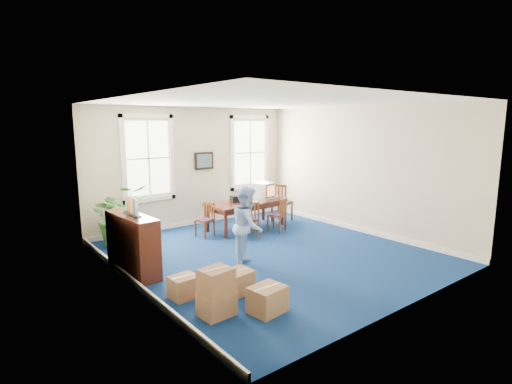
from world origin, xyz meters
TOP-DOWN VIEW (x-y plane):
  - floor at (0.00, 0.00)m, footprint 6.50×6.50m
  - ceiling at (0.00, 0.00)m, footprint 6.50×6.50m
  - wall_back at (0.00, 3.25)m, footprint 6.50×0.00m
  - wall_front at (0.00, -3.25)m, footprint 6.50×0.00m
  - wall_left at (-3.00, 0.00)m, footprint 0.00×6.50m
  - wall_right at (3.00, 0.00)m, footprint 0.00×6.50m
  - baseboard_back at (0.00, 3.22)m, footprint 6.00×0.04m
  - baseboard_left at (-2.97, 0.00)m, footprint 0.04×6.50m
  - baseboard_right at (2.97, 0.00)m, footprint 0.04×6.50m
  - window_left at (-1.30, 3.23)m, footprint 1.40×0.12m
  - window_right at (1.90, 3.23)m, footprint 1.40×0.12m
  - wall_picture at (0.30, 3.20)m, footprint 0.58×0.06m
  - conference_table at (0.84, 1.98)m, footprint 2.22×1.12m
  - crt_tv at (1.47, 2.03)m, footprint 0.60×0.63m
  - game_console at (1.77, 1.98)m, footprint 0.22×0.26m
  - equipment_bag at (0.59, 2.03)m, footprint 0.40×0.30m
  - chair_near_left at (0.39, 1.24)m, footprint 0.54×0.54m
  - chair_near_right at (1.28, 1.24)m, footprint 0.52×0.52m
  - chair_end_left at (-0.44, 1.98)m, footprint 0.46×0.46m
  - chair_end_right at (2.11, 1.98)m, footprint 0.65×0.65m
  - man at (-0.77, -0.25)m, footprint 0.94×0.97m
  - credenza at (-2.75, 0.66)m, footprint 0.52×1.47m
  - brochure_rack at (-2.73, 0.66)m, footprint 0.17×0.77m
  - potted_plant at (-2.33, 2.61)m, footprint 1.35×1.20m
  - cardboard_boxes at (-2.23, -1.61)m, footprint 1.50×1.50m

SIDE VIEW (x-z plane):
  - floor at x=0.00m, z-range 0.00..0.00m
  - baseboard_back at x=0.00m, z-range 0.00..0.12m
  - baseboard_left at x=-2.97m, z-range 0.00..0.12m
  - baseboard_right at x=2.97m, z-range 0.00..0.12m
  - conference_table at x=0.84m, z-range 0.00..0.74m
  - cardboard_boxes at x=-2.23m, z-range 0.00..0.75m
  - chair_end_left at x=-0.44m, z-range 0.00..0.84m
  - chair_near_right at x=1.28m, z-range 0.00..0.88m
  - chair_near_left at x=0.39m, z-range 0.00..0.92m
  - chair_end_right at x=2.11m, z-range 0.00..1.10m
  - credenza at x=-2.75m, z-range 0.00..1.14m
  - potted_plant at x=-2.33m, z-range 0.00..1.40m
  - game_console at x=1.77m, z-range 0.74..0.79m
  - man at x=-0.77m, z-range 0.00..1.57m
  - equipment_bag at x=0.59m, z-range 0.74..0.91m
  - crt_tv at x=1.47m, z-range 0.74..1.17m
  - brochure_rack at x=-2.73m, z-range 1.14..1.47m
  - wall_back at x=0.00m, z-range -1.65..4.85m
  - wall_front at x=0.00m, z-range -1.65..4.85m
  - wall_left at x=-3.00m, z-range -1.65..4.85m
  - wall_right at x=3.00m, z-range -1.65..4.85m
  - wall_picture at x=0.30m, z-range 1.51..1.99m
  - window_left at x=-1.30m, z-range 0.80..3.00m
  - window_right at x=1.90m, z-range 0.80..3.00m
  - ceiling at x=0.00m, z-range 3.20..3.20m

